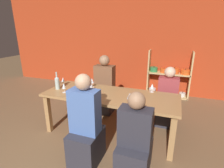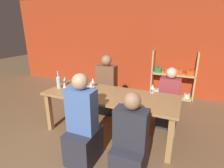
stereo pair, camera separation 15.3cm
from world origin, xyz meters
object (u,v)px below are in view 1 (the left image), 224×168
Objects in this scene: wine_bottle_green at (57,82)px; wine_glass_red_b at (152,86)px; person_far_b at (167,103)px; wine_glass_red_a at (130,96)px; wine_glass_empty_b at (64,86)px; wine_glass_white_a at (63,80)px; person_near_b at (134,144)px; shelf_unit at (168,80)px; mixing_bowl at (82,92)px; person_far_a at (105,91)px; person_near_a at (86,132)px; wine_glass_empty_a at (91,85)px; wine_glass_white_b at (92,81)px; dining_table at (110,99)px.

wine_glass_red_b is at bearing 14.83° from wine_bottle_green.
wine_glass_red_a is at bearing 62.62° from person_far_b.
wine_glass_empty_b is 1.13× the size of wine_glass_white_a.
person_near_b reaches higher than wine_bottle_green.
wine_glass_red_b is (-0.19, -1.85, 0.38)m from shelf_unit.
person_far_a is (-0.03, 1.03, -0.34)m from mixing_bowl.
wine_glass_empty_a is at bearing 111.42° from person_near_a.
person_far_b is (1.34, -0.12, -0.04)m from person_far_a.
person_near_b is (1.03, -1.52, -0.06)m from person_far_a.
wine_bottle_green is at bearing 153.02° from wine_glass_empty_b.
wine_glass_empty_a is 0.13× the size of person_far_a.
shelf_unit is 2.39m from wine_glass_white_b.
wine_glass_white_b is at bearing 8.23° from wine_glass_white_a.
person_far_a is at bearing 103.28° from person_near_a.
shelf_unit is at bearing 56.75° from wine_glass_white_b.
wine_glass_empty_a is (-0.36, 0.01, 0.21)m from dining_table.
shelf_unit is at bearing -132.34° from person_far_a.
person_near_a reaches higher than wine_glass_red_b.
person_near_b is (1.59, -0.63, -0.46)m from wine_bottle_green.
wine_glass_white_b is at bearing 52.71° from wine_glass_empty_b.
wine_glass_empty_b is 0.15× the size of person_near_b.
wine_glass_red_b is 1.23m from person_far_a.
wine_bottle_green is 1.69m from wine_glass_red_b.
wine_glass_red_b is at bearing 6.92° from wine_glass_white_a.
wine_glass_empty_b is at bearing 71.07° from person_far_a.
wine_glass_empty_b is 1.12× the size of wine_glass_red_b.
wine_glass_red_a reaches higher than dining_table.
mixing_bowl is 1.91× the size of wine_glass_empty_b.
dining_table is 0.42m from wine_glass_empty_a.
shelf_unit reaches higher than dining_table.
dining_table is 0.93m from person_far_a.
person_far_b is (0.50, 0.96, -0.45)m from wine_glass_red_a.
wine_glass_white_a is at bearing 148.82° from mixing_bowl.
person_near_b reaches higher than mixing_bowl.
shelf_unit is 0.55× the size of dining_table.
shelf_unit reaches higher than wine_glass_red_a.
wine_glass_white_b is (-0.08, 0.22, 0.00)m from wine_glass_empty_a.
person_far_b is (1.68, 0.88, -0.44)m from wine_glass_empty_b.
person_far_b reaches higher than dining_table.
wine_glass_empty_a reaches higher than mixing_bowl.
wine_glass_red_a is 0.15× the size of person_far_b.
person_far_b is (1.31, 0.92, -0.38)m from mixing_bowl.
wine_glass_empty_a is 0.23m from wine_glass_white_b.
wine_glass_white_a is at bearing 136.65° from person_near_a.
mixing_bowl is 1.88× the size of wine_glass_red_a.
wine_glass_empty_b and wine_glass_white_b have the same top height.
person_far_a is 1.84m from person_near_b.
person_far_b reaches higher than person_near_b.
person_far_b is (1.27, 0.67, -0.44)m from wine_glass_empty_a.
wine_glass_white_b reaches higher than wine_glass_white_a.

